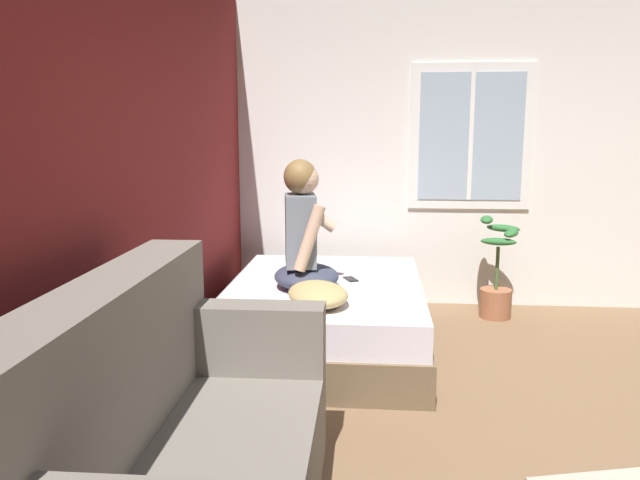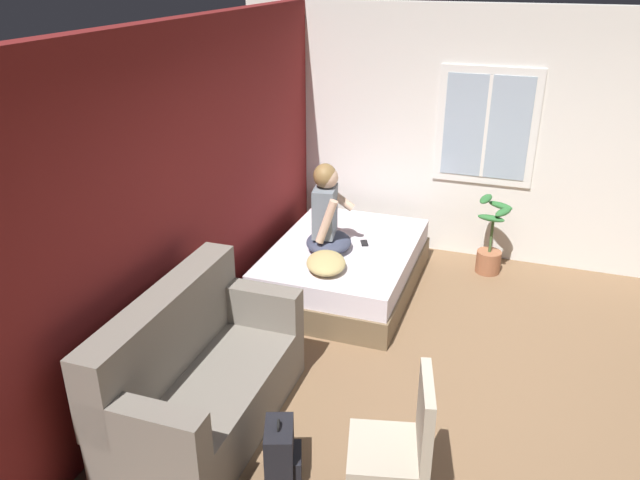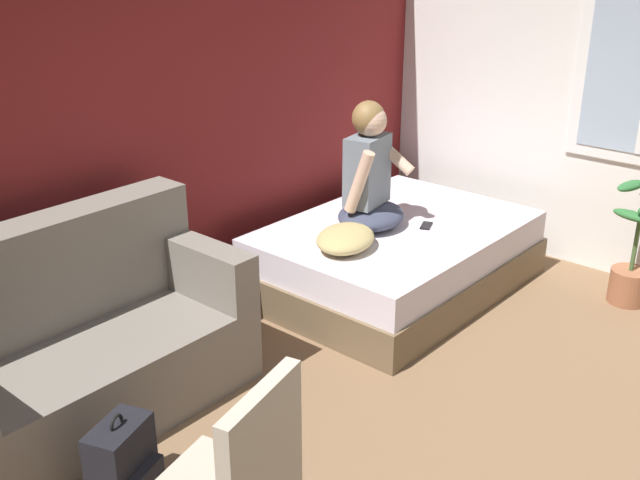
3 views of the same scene
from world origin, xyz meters
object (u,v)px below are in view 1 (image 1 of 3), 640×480
at_px(potted_plant, 497,282).
at_px(couch, 173,465).
at_px(throw_pillow, 318,294).
at_px(cell_phone, 351,279).
at_px(bed, 325,316).
at_px(person_seated, 304,237).

bearing_deg(potted_plant, couch, 151.70).
distance_m(couch, throw_pillow, 1.79).
xyz_separation_m(throw_pillow, potted_plant, (1.43, -1.36, -0.25)).
xyz_separation_m(cell_phone, potted_plant, (0.75, -1.18, -0.18)).
bearing_deg(throw_pillow, couch, 168.65).
bearing_deg(bed, throw_pillow, 179.74).
height_order(couch, cell_phone, couch).
height_order(bed, person_seated, person_seated).
xyz_separation_m(person_seated, cell_phone, (0.26, -0.31, -0.35)).
xyz_separation_m(bed, cell_phone, (0.11, -0.17, 0.25)).
distance_m(couch, person_seated, 2.22).
relative_size(throw_pillow, cell_phone, 3.33).
relative_size(bed, potted_plant, 2.29).
xyz_separation_m(couch, cell_phone, (2.42, -0.53, 0.09)).
bearing_deg(person_seated, cell_phone, -50.36).
height_order(couch, person_seated, person_seated).
xyz_separation_m(couch, person_seated, (2.16, -0.22, 0.44)).
relative_size(bed, throw_pillow, 4.06).
xyz_separation_m(bed, couch, (-2.31, 0.35, 0.16)).
bearing_deg(potted_plant, cell_phone, 122.46).
relative_size(throw_pillow, potted_plant, 0.56).
bearing_deg(throw_pillow, bed, -0.26).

